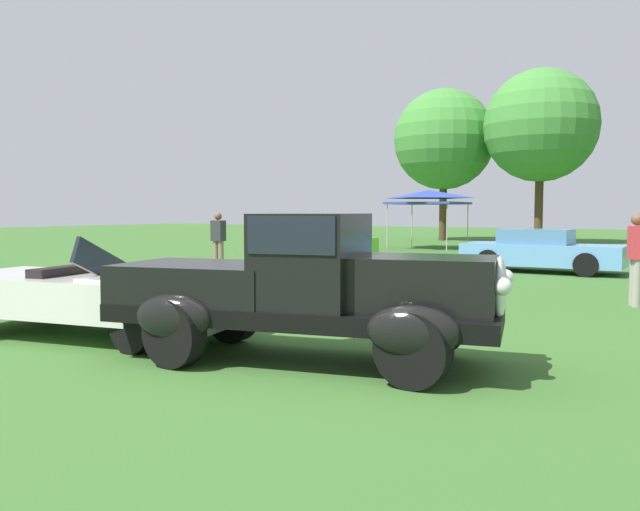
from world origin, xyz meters
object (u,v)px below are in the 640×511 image
Objects in this scene: feature_pickup_truck at (306,286)px; neighbor_convertible at (97,294)px; show_car_lime at (317,242)px; show_car_skyblue at (540,251)px; spectator_by_row at (218,239)px; canopy_tent_left_field at (429,196)px; spectator_near_truck at (636,256)px.

feature_pickup_truck reaches higher than neighbor_convertible.
feature_pickup_truck reaches higher than show_car_lime.
show_car_skyblue is (-0.03, 12.42, -0.27)m from feature_pickup_truck.
canopy_tent_left_field is at bearing 84.66° from spectator_by_row.
neighbor_convertible is at bearing -59.56° from spectator_by_row.
spectator_by_row is at bearing 172.74° from spectator_near_truck.
canopy_tent_left_field is (1.25, 13.32, 1.51)m from spectator_by_row.
canopy_tent_left_field is (1.22, 7.85, 1.82)m from show_car_lime.
show_car_lime is 1.48× the size of canopy_tent_left_field.
feature_pickup_truck reaches higher than show_car_skyblue.
neighbor_convertible is at bearing -104.60° from show_car_skyblue.
feature_pickup_truck is 1.04× the size of neighbor_convertible.
spectator_near_truck reaches higher than show_car_lime.
show_car_lime is 2.75× the size of spectator_near_truck.
canopy_tent_left_field is at bearing 123.65° from spectator_near_truck.
canopy_tent_left_field reaches higher than neighbor_convertible.
neighbor_convertible is 2.66× the size of spectator_near_truck.
feature_pickup_truck is at bearing -58.93° from show_car_lime.
canopy_tent_left_field is at bearing 81.20° from show_car_lime.
spectator_near_truck and spectator_by_row have the same top height.
show_car_skyblue is at bearing 116.64° from spectator_near_truck.
spectator_near_truck is (2.86, 6.67, 0.05)m from feature_pickup_truck.
canopy_tent_left_field reaches higher than show_car_skyblue.
show_car_skyblue is (8.14, -1.13, -0.00)m from show_car_lime.
canopy_tent_left_field is (-3.63, 21.61, 1.84)m from neighbor_convertible.
show_car_skyblue is 6.44m from spectator_near_truck.
show_car_lime is at bearing 109.40° from neighbor_convertible.
canopy_tent_left_field reaches higher than show_car_lime.
spectator_near_truck is 0.54× the size of canopy_tent_left_field.
spectator_near_truck is at bearing -56.35° from canopy_tent_left_field.
show_car_skyblue is 9.25m from spectator_by_row.
neighbor_convertible is 14.59m from show_car_lime.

